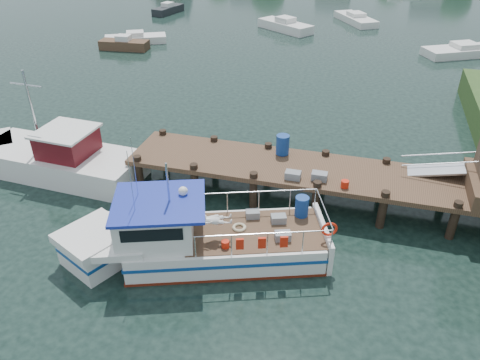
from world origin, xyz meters
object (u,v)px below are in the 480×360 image
(moored_a, at_px, (136,39))
(moored_c, at_px, (464,51))
(lobster_boat, at_px, (192,239))
(moored_e, at_px, (168,9))
(dock, at_px, (445,167))
(work_boat, at_px, (53,158))
(moored_rowboat, at_px, (124,44))
(moored_b, at_px, (285,26))
(moored_d, at_px, (356,19))

(moored_a, bearing_deg, moored_c, 1.33)
(lobster_boat, bearing_deg, moored_e, 94.26)
(dock, distance_m, work_boat, 16.52)
(moored_c, bearing_deg, moored_a, 168.92)
(moored_rowboat, xyz_separation_m, moored_b, (11.50, 9.73, 0.03))
(lobster_boat, xyz_separation_m, moored_a, (-14.57, 24.83, -0.47))
(moored_rowboat, distance_m, moored_b, 15.06)
(moored_e, bearing_deg, moored_c, -12.78)
(moored_rowboat, xyz_separation_m, moored_e, (-1.97, 13.64, -0.01))
(moored_rowboat, distance_m, moored_e, 13.78)
(dock, xyz_separation_m, moored_d, (-5.18, 32.61, -1.88))
(lobster_boat, relative_size, moored_e, 2.16)
(dock, height_order, lobster_boat, lobster_boat)
(dock, distance_m, moored_rowboat, 29.00)
(dock, height_order, moored_c, dock)
(work_boat, distance_m, moored_c, 31.83)
(moored_d, bearing_deg, moored_c, -46.78)
(work_boat, xyz_separation_m, moored_d, (11.23, 33.68, -0.39))
(moored_rowboat, bearing_deg, dock, -13.35)
(dock, height_order, work_boat, work_boat)
(lobster_boat, relative_size, moored_b, 1.63)
(moored_a, xyz_separation_m, moored_c, (26.59, 3.62, 0.02))
(moored_a, bearing_deg, moored_rowboat, -95.43)
(lobster_boat, distance_m, moored_e, 39.94)
(dock, relative_size, work_boat, 1.84)
(work_boat, bearing_deg, moored_a, 110.04)
(dock, xyz_separation_m, moored_a, (-22.84, 19.92, -1.89))
(dock, relative_size, moored_rowboat, 4.09)
(moored_a, distance_m, moored_d, 21.74)
(dock, xyz_separation_m, moored_rowboat, (-22.80, 17.82, -1.81))
(work_boat, height_order, moored_e, work_boat)
(moored_b, relative_size, moored_d, 0.95)
(moored_b, height_order, moored_c, moored_b)
(moored_b, xyz_separation_m, moored_d, (6.12, 5.06, -0.09))
(moored_a, bearing_deg, dock, -47.52)
(dock, relative_size, moored_d, 2.78)
(moored_c, bearing_deg, work_boat, -148.16)
(moored_b, height_order, moored_e, moored_b)
(moored_c, bearing_deg, moored_d, 115.77)
(moored_d, distance_m, moored_e, 19.62)
(work_boat, xyz_separation_m, moored_b, (5.11, 28.63, -0.30))
(moored_e, bearing_deg, dock, -49.05)
(moored_e, bearing_deg, moored_b, -13.47)
(work_boat, relative_size, moored_d, 1.51)
(moored_d, xyz_separation_m, moored_e, (-19.58, -1.14, 0.05))
(moored_e, bearing_deg, lobster_boat, -62.86)
(dock, relative_size, moored_a, 3.10)
(moored_a, xyz_separation_m, moored_b, (11.54, 7.63, 0.10))
(lobster_boat, height_order, moored_b, lobster_boat)
(moored_rowboat, bearing_deg, lobster_boat, -32.74)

